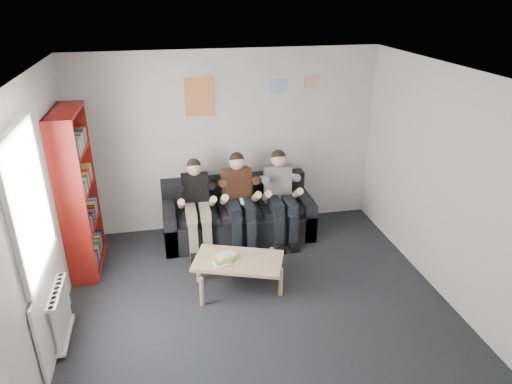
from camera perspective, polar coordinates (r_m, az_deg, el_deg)
room_shell at (r=4.59m, az=1.30°, el=-3.32°), size 5.00×5.00×5.00m
sofa at (r=6.89m, az=-2.31°, el=-3.08°), size 2.20×0.90×0.85m
bookshelf at (r=6.22m, az=-21.26°, el=-0.13°), size 0.32×0.97×2.15m
coffee_table at (r=5.67m, az=-2.23°, el=-8.84°), size 1.07×0.59×0.43m
game_cases at (r=5.60m, az=-4.07°, el=-8.32°), size 0.28×0.26×0.07m
person_left at (r=6.50m, az=-7.39°, el=-1.70°), size 0.38×0.82×1.29m
person_middle at (r=6.56m, az=-2.06°, el=-1.10°), size 0.41×0.87×1.33m
person_right at (r=6.68m, az=3.12°, el=-0.65°), size 0.40×0.87×1.33m
radiator at (r=5.34m, az=-23.17°, el=-13.84°), size 0.10×0.64×0.60m
window at (r=4.99m, az=-25.28°, el=-7.66°), size 0.05×1.30×2.36m
poster_large at (r=6.62m, az=-7.07°, el=11.71°), size 0.42×0.01×0.55m
poster_blue at (r=6.79m, az=2.84°, el=13.04°), size 0.25×0.01×0.20m
poster_pink at (r=6.92m, az=6.97°, el=13.54°), size 0.22×0.01×0.18m
poster_sign at (r=6.56m, az=-12.52°, el=13.00°), size 0.20×0.01×0.14m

